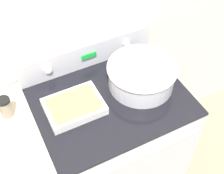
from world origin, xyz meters
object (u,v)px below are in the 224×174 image
at_px(casserole_dish, 74,106).
at_px(ladle, 164,61).
at_px(spice_jar_black_cap, 6,107).
at_px(mixing_bowl, 142,74).

height_order(casserole_dish, ladle, ladle).
height_order(casserole_dish, spice_jar_black_cap, spice_jar_black_cap).
bearing_deg(ladle, spice_jar_black_cap, 177.23).
bearing_deg(spice_jar_black_cap, ladle, -2.77).
distance_m(ladle, spice_jar_black_cap, 0.91).
bearing_deg(casserole_dish, spice_jar_black_cap, 159.89).
relative_size(casserole_dish, ladle, 1.11).
bearing_deg(mixing_bowl, casserole_dish, -179.89).
bearing_deg(spice_jar_black_cap, casserole_dish, -20.11).
height_order(mixing_bowl, ladle, mixing_bowl).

